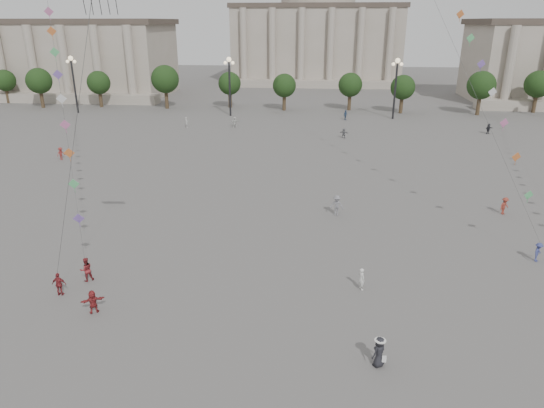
# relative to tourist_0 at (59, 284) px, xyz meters

# --- Properties ---
(ground) EXTENTS (360.00, 360.00, 0.00)m
(ground) POSITION_rel_tourist_0_xyz_m (14.50, -5.87, -0.80)
(ground) COLOR #4F4C4A
(ground) RESTS_ON ground
(hall_west) EXTENTS (84.00, 26.22, 17.20)m
(hall_west) POSITION_rel_tourist_0_xyz_m (-60.50, 88.02, 7.63)
(hall_west) COLOR gray
(hall_west) RESTS_ON ground
(hall_central) EXTENTS (48.30, 34.30, 35.50)m
(hall_central) POSITION_rel_tourist_0_xyz_m (14.50, 123.35, 13.44)
(hall_central) COLOR gray
(hall_central) RESTS_ON ground
(tree_row) EXTENTS (137.12, 5.12, 8.00)m
(tree_row) POSITION_rel_tourist_0_xyz_m (14.50, 72.13, 4.60)
(tree_row) COLOR #35281A
(tree_row) RESTS_ON ground
(lamp_post_far_west) EXTENTS (2.00, 0.90, 10.65)m
(lamp_post_far_west) POSITION_rel_tourist_0_xyz_m (-30.50, 64.13, 6.56)
(lamp_post_far_west) COLOR #262628
(lamp_post_far_west) RESTS_ON ground
(lamp_post_mid_west) EXTENTS (2.00, 0.90, 10.65)m
(lamp_post_mid_west) POSITION_rel_tourist_0_xyz_m (-0.50, 64.13, 6.56)
(lamp_post_mid_west) COLOR #262628
(lamp_post_mid_west) RESTS_ON ground
(lamp_post_mid_east) EXTENTS (2.00, 0.90, 10.65)m
(lamp_post_mid_east) POSITION_rel_tourist_0_xyz_m (29.50, 64.13, 6.56)
(lamp_post_mid_east) COLOR #262628
(lamp_post_mid_east) RESTS_ON ground
(person_crowd_0) EXTENTS (1.01, 1.03, 1.74)m
(person_crowd_0) POSITION_rel_tourist_0_xyz_m (20.83, 62.13, 0.08)
(person_crowd_0) COLOR navy
(person_crowd_0) RESTS_ON ground
(person_crowd_2) EXTENTS (1.04, 1.21, 1.62)m
(person_crowd_2) POSITION_rel_tourist_0_xyz_m (-16.53, 31.37, 0.01)
(person_crowd_2) COLOR maroon
(person_crowd_2) RESTS_ON ground
(person_crowd_4) EXTENTS (1.70, 1.19, 1.76)m
(person_crowd_4) POSITION_rel_tourist_0_xyz_m (2.10, 53.77, 0.09)
(person_crowd_4) COLOR silver
(person_crowd_4) RESTS_ON ground
(person_crowd_6) EXTENTS (1.31, 0.85, 1.92)m
(person_crowd_6) POSITION_rel_tourist_0_xyz_m (18.13, 15.74, 0.17)
(person_crowd_6) COLOR slate
(person_crowd_6) RESTS_ON ground
(person_crowd_8) EXTENTS (1.21, 1.11, 1.63)m
(person_crowd_8) POSITION_rel_tourist_0_xyz_m (33.46, 17.53, 0.02)
(person_crowd_8) COLOR maroon
(person_crowd_8) RESTS_ON ground
(person_crowd_9) EXTENTS (1.52, 1.27, 1.64)m
(person_crowd_9) POSITION_rel_tourist_0_xyz_m (42.80, 52.71, 0.02)
(person_crowd_9) COLOR black
(person_crowd_9) RESTS_ON ground
(person_crowd_10) EXTENTS (0.64, 0.73, 1.69)m
(person_crowd_10) POSITION_rel_tourist_0_xyz_m (-5.87, 52.79, 0.05)
(person_crowd_10) COLOR silver
(person_crowd_10) RESTS_ON ground
(person_crowd_12) EXTENTS (1.46, 0.90, 1.51)m
(person_crowd_12) POSITION_rel_tourist_0_xyz_m (19.99, 47.46, -0.04)
(person_crowd_12) COLOR slate
(person_crowd_12) RESTS_ON ground
(person_crowd_13) EXTENTS (0.58, 0.66, 1.53)m
(person_crowd_13) POSITION_rel_tourist_0_xyz_m (19.45, 2.70, -0.03)
(person_crowd_13) COLOR silver
(person_crowd_13) RESTS_ON ground
(tourist_0) EXTENTS (0.95, 0.43, 1.59)m
(tourist_0) POSITION_rel_tourist_0_xyz_m (0.00, 0.00, 0.00)
(tourist_0) COLOR maroon
(tourist_0) RESTS_ON ground
(tourist_2) EXTENTS (1.43, 1.07, 1.51)m
(tourist_2) POSITION_rel_tourist_0_xyz_m (3.05, -1.72, -0.04)
(tourist_2) COLOR maroon
(tourist_2) RESTS_ON ground
(kite_flyer_0) EXTENTS (1.05, 1.03, 1.71)m
(kite_flyer_0) POSITION_rel_tourist_0_xyz_m (0.89, 1.96, 0.06)
(kite_flyer_0) COLOR maroon
(kite_flyer_0) RESTS_ON ground
(kite_flyer_1) EXTENTS (1.03, 1.10, 1.49)m
(kite_flyer_1) POSITION_rel_tourist_0_xyz_m (32.68, 8.03, -0.05)
(kite_flyer_1) COLOR navy
(kite_flyer_1) RESTS_ON ground
(hat_person) EXTENTS (0.97, 0.96, 1.70)m
(hat_person) POSITION_rel_tourist_0_xyz_m (19.79, -4.94, 0.09)
(hat_person) COLOR black
(hat_person) RESTS_ON ground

